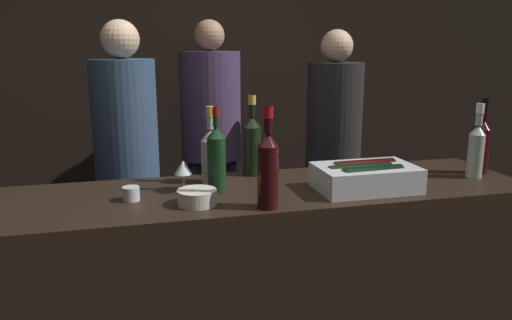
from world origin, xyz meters
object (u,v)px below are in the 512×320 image
(person_blond_tee, at_px, (333,144))
(candle_votive, at_px, (131,194))
(person_in_hoodie, at_px, (127,158))
(ice_bin_with_bottles, at_px, (366,176))
(champagne_bottle, at_px, (252,143))
(white_wine_bottle, at_px, (476,147))
(person_grey_polo, at_px, (211,135))
(rose_wine_bottle, at_px, (211,153))
(red_wine_bottle_burgundy, at_px, (216,157))
(red_wine_bottle_tall, at_px, (268,167))
(wine_glass, at_px, (183,169))
(bowl_white, at_px, (197,197))
(red_wine_bottle_black_foil, at_px, (482,143))

(person_blond_tee, bearing_deg, candle_votive, 87.67)
(person_in_hoodie, relative_size, person_blond_tee, 1.02)
(ice_bin_with_bottles, distance_m, champagne_bottle, 0.55)
(white_wine_bottle, bearing_deg, person_grey_polo, 121.77)
(candle_votive, relative_size, person_blond_tee, 0.04)
(person_blond_tee, bearing_deg, rose_wine_bottle, 91.29)
(champagne_bottle, xyz_separation_m, person_grey_polo, (0.01, 1.25, -0.18))
(red_wine_bottle_burgundy, height_order, red_wine_bottle_tall, red_wine_bottle_tall)
(rose_wine_bottle, distance_m, white_wine_bottle, 1.20)
(person_in_hoodie, height_order, person_blond_tee, person_in_hoodie)
(person_blond_tee, bearing_deg, white_wine_bottle, 146.29)
(rose_wine_bottle, height_order, person_blond_tee, person_blond_tee)
(candle_votive, bearing_deg, ice_bin_with_bottles, -5.45)
(rose_wine_bottle, relative_size, person_grey_polo, 0.19)
(white_wine_bottle, xyz_separation_m, person_grey_polo, (-0.96, 1.55, -0.17))
(ice_bin_with_bottles, relative_size, white_wine_bottle, 1.21)
(wine_glass, distance_m, white_wine_bottle, 1.32)
(bowl_white, distance_m, red_wine_bottle_black_foil, 1.37)
(champagne_bottle, height_order, red_wine_bottle_burgundy, champagne_bottle)
(red_wine_bottle_burgundy, xyz_separation_m, rose_wine_bottle, (-0.00, 0.14, -0.01))
(red_wine_bottle_tall, bearing_deg, person_grey_polo, 87.57)
(red_wine_bottle_burgundy, distance_m, person_blond_tee, 1.49)
(white_wine_bottle, height_order, person_in_hoodie, person_in_hoodie)
(red_wine_bottle_black_foil, height_order, rose_wine_bottle, red_wine_bottle_black_foil)
(red_wine_bottle_tall, bearing_deg, person_in_hoodie, 113.68)
(champagne_bottle, bearing_deg, person_blond_tee, 48.11)
(bowl_white, relative_size, rose_wine_bottle, 0.45)
(bowl_white, height_order, red_wine_bottle_burgundy, red_wine_bottle_burgundy)
(bowl_white, relative_size, person_blond_tee, 0.09)
(wine_glass, distance_m, candle_votive, 0.23)
(rose_wine_bottle, relative_size, person_blond_tee, 0.20)
(ice_bin_with_bottles, distance_m, person_in_hoodie, 1.42)
(red_wine_bottle_burgundy, distance_m, person_grey_polo, 1.50)
(candle_votive, xyz_separation_m, person_grey_polo, (0.57, 1.52, -0.06))
(ice_bin_with_bottles, xyz_separation_m, white_wine_bottle, (0.57, 0.06, 0.08))
(champagne_bottle, relative_size, red_wine_bottle_tall, 0.97)
(bowl_white, relative_size, person_grey_polo, 0.09)
(champagne_bottle, relative_size, rose_wine_bottle, 1.10)
(ice_bin_with_bottles, distance_m, person_grey_polo, 1.66)
(white_wine_bottle, height_order, person_blond_tee, person_blond_tee)
(bowl_white, height_order, person_grey_polo, person_grey_polo)
(wine_glass, xyz_separation_m, person_grey_polo, (0.35, 1.45, -0.13))
(wine_glass, xyz_separation_m, white_wine_bottle, (1.31, -0.10, 0.04))
(ice_bin_with_bottles, relative_size, red_wine_bottle_tall, 1.08)
(red_wine_bottle_tall, relative_size, white_wine_bottle, 1.12)
(candle_votive, relative_size, person_grey_polo, 0.04)
(person_in_hoodie, bearing_deg, ice_bin_with_bottles, -73.62)
(person_blond_tee, relative_size, person_grey_polo, 0.96)
(white_wine_bottle, relative_size, person_grey_polo, 0.19)
(champagne_bottle, distance_m, rose_wine_bottle, 0.23)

